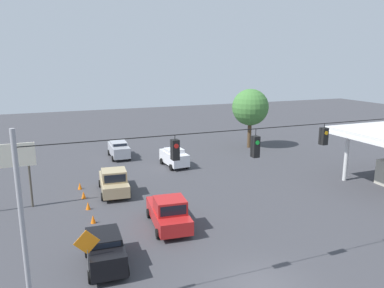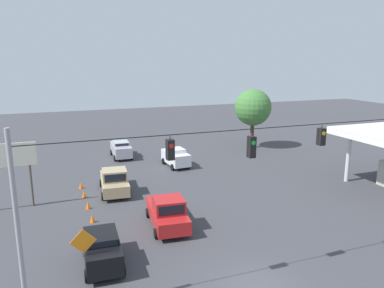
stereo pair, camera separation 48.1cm
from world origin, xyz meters
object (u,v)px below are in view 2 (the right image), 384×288
Objects in this scene: overhead_signal_span at (250,180)px; sedan_silver_withflow_deep at (121,149)px; pickup_truck_tan_withflow_far at (114,181)px; traffic_cone_farthest at (81,185)px; tree_horizon_left at (253,108)px; roadside_billboard at (10,161)px; traffic_cone_fifth at (84,194)px; work_zone_sign at (84,245)px; traffic_cone_fourth at (88,205)px; traffic_cone_second at (97,235)px; sedan_white_oncoming_deep at (176,157)px; traffic_cone_third at (92,218)px; pickup_truck_red_withflow_mid at (167,212)px; traffic_cone_nearest at (105,254)px; sedan_black_parked_shoulder at (102,249)px.

sedan_silver_withflow_deep is at bearing -86.40° from overhead_signal_span.
pickup_truck_tan_withflow_far is 9.06× the size of traffic_cone_farthest.
roadside_billboard is at bearing 22.82° from tree_horizon_left.
work_zone_sign is at bearing 85.39° from traffic_cone_fifth.
traffic_cone_fourth is at bearing 49.26° from pickup_truck_tan_withflow_far.
sedan_white_oncoming_deep is at bearing -125.11° from traffic_cone_second.
sedan_white_oncoming_deep is 16.31m from roadside_billboard.
traffic_cone_second is 1.00× the size of traffic_cone_third.
traffic_cone_fourth is (2.43, 2.82, -0.68)m from pickup_truck_tan_withflow_far.
pickup_truck_red_withflow_mid reaches higher than traffic_cone_fourth.
traffic_cone_third is 7.38m from traffic_cone_farthest.
sedan_silver_withflow_deep reaches higher than traffic_cone_second.
traffic_cone_third is at bearing -88.69° from traffic_cone_nearest.
pickup_truck_tan_withflow_far is 9.06× the size of traffic_cone_second.
traffic_cone_fifth is (0.07, -7.68, 0.00)m from traffic_cone_second.
traffic_cone_third is 1.00× the size of traffic_cone_fourth.
pickup_truck_red_withflow_mid is 5.30m from traffic_cone_nearest.
sedan_white_oncoming_deep is 0.56× the size of tree_horizon_left.
pickup_truck_tan_withflow_far and pickup_truck_red_withflow_mid have the same top height.
overhead_signal_span reaches higher than roadside_billboard.
traffic_cone_fifth is at bearing -94.61° from work_zone_sign.
traffic_cone_fifth is at bearing 66.50° from sedan_silver_withflow_deep.
traffic_cone_third is at bearing -55.05° from overhead_signal_span.
pickup_truck_tan_withflow_far is at bearing -113.96° from traffic_cone_third.
work_zone_sign is (0.91, 14.45, 1.69)m from traffic_cone_farthest.
sedan_silver_withflow_deep is 15.97m from roadside_billboard.
overhead_signal_span is at bearing 118.97° from traffic_cone_fourth.
sedan_silver_withflow_deep reaches higher than traffic_cone_nearest.
traffic_cone_third is 0.08× the size of tree_horizon_left.
pickup_truck_red_withflow_mid is (0.38, 19.12, 0.02)m from sedan_silver_withflow_deep.
traffic_cone_second is at bearing -90.57° from sedan_black_parked_shoulder.
sedan_white_oncoming_deep is at bearing -141.68° from pickup_truck_tan_withflow_far.
traffic_cone_second is at bearing 124.84° from roadside_billboard.
roadside_billboard is at bearing -35.91° from pickup_truck_red_withflow_mid.
traffic_cone_nearest is 0.12× the size of roadside_billboard.
traffic_cone_second is (0.15, -2.48, 0.00)m from traffic_cone_nearest.
traffic_cone_fourth is at bearing 91.54° from traffic_cone_fifth.
pickup_truck_tan_withflow_far is at bearing -74.08° from overhead_signal_span.
sedan_black_parked_shoulder is 10.82m from traffic_cone_fifth.
roadside_billboard is (11.74, -14.14, -1.54)m from overhead_signal_span.
roadside_billboard is (9.71, -7.03, 2.65)m from pickup_truck_red_withflow_mid.
sedan_silver_withflow_deep is 15.06m from traffic_cone_fourth.
traffic_cone_farthest is at bearing -89.21° from traffic_cone_second.
sedan_black_parked_shoulder is at bearing 89.83° from traffic_cone_fourth.
pickup_truck_tan_withflow_far is (2.59, 11.36, 0.02)m from sedan_silver_withflow_deep.
pickup_truck_tan_withflow_far is at bearing 28.78° from tree_horizon_left.
sedan_silver_withflow_deep reaches higher than traffic_cone_fifth.
traffic_cone_fourth is 4.82m from traffic_cone_farthest.
roadside_billboard reaches higher than sedan_white_oncoming_deep.
sedan_black_parked_shoulder reaches higher than traffic_cone_third.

